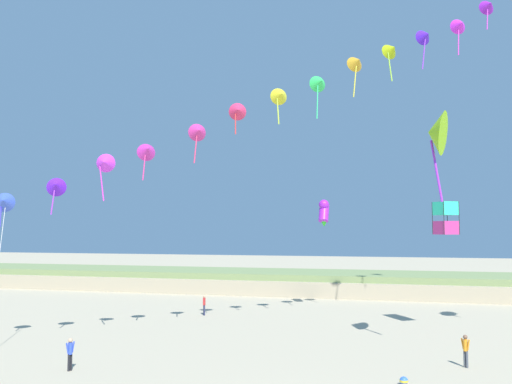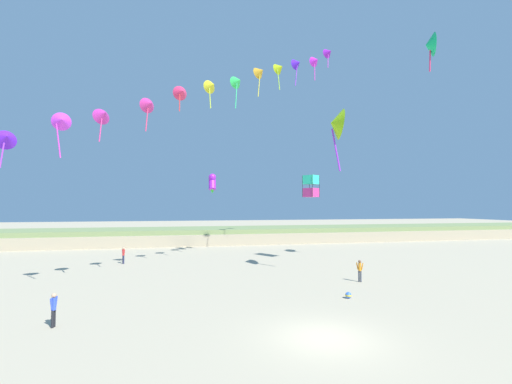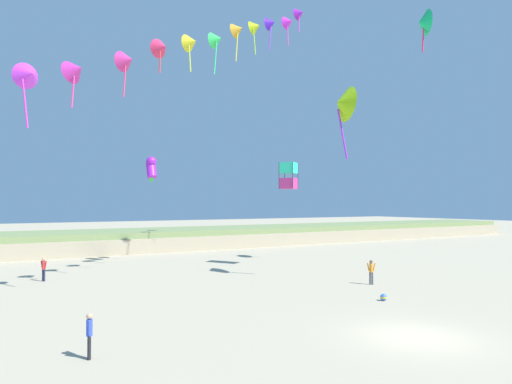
# 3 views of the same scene
# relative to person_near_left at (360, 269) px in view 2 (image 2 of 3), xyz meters

# --- Properties ---
(ground_plane) EXTENTS (240.00, 240.00, 0.00)m
(ground_plane) POSITION_rel_person_near_left_xyz_m (-6.72, -9.14, -0.90)
(ground_plane) COLOR tan
(dune_ridge) EXTENTS (120.00, 11.16, 2.13)m
(dune_ridge) POSITION_rel_person_near_left_xyz_m (-6.72, 29.89, 0.16)
(dune_ridge) COLOR tan
(dune_ridge) RESTS_ON ground
(person_near_left) EXTENTS (0.41, 0.46, 1.55)m
(person_near_left) POSITION_rel_person_near_left_xyz_m (0.00, 0.00, 0.00)
(person_near_left) COLOR #474C56
(person_near_left) RESTS_ON ground
(person_near_right) EXTENTS (0.21, 0.53, 1.51)m
(person_near_right) POSITION_rel_person_near_left_xyz_m (-17.97, -5.40, -0.02)
(person_near_right) COLOR black
(person_near_right) RESTS_ON ground
(person_mid_center) EXTENTS (0.38, 0.48, 1.55)m
(person_mid_center) POSITION_rel_person_near_left_xyz_m (-17.69, 11.81, -0.00)
(person_mid_center) COLOR #282D4C
(person_mid_center) RESTS_ON ground
(kite_banner_string) EXTENTS (29.09, 16.80, 23.11)m
(kite_banner_string) POSITION_rel_person_near_left_xyz_m (-10.25, 4.98, 14.22)
(kite_banner_string) COLOR blue
(large_kite_low_lead) EXTENTS (0.86, 1.36, 2.24)m
(large_kite_low_lead) POSITION_rel_person_near_left_xyz_m (-8.99, 16.58, 7.18)
(large_kite_low_lead) COLOR purple
(large_kite_mid_trail) EXTENTS (1.66, 1.66, 2.12)m
(large_kite_mid_trail) POSITION_rel_person_near_left_xyz_m (-0.06, 9.08, 6.45)
(large_kite_mid_trail) COLOR #CC3282
(large_kite_high_solo) EXTENTS (1.54, 2.10, 3.34)m
(large_kite_high_solo) POSITION_rel_person_near_left_xyz_m (8.55, 2.84, 18.52)
(large_kite_high_solo) COLOR #14C86B
(large_kite_outer_drift) EXTENTS (1.61, 2.55, 4.87)m
(large_kite_outer_drift) POSITION_rel_person_near_left_xyz_m (-1.03, 1.46, 10.75)
(large_kite_outer_drift) COLOR #9EDD12
(beach_ball) EXTENTS (0.36, 0.36, 0.36)m
(beach_ball) POSITION_rel_person_near_left_xyz_m (-2.89, -3.82, -0.72)
(beach_ball) COLOR blue
(beach_ball) RESTS_ON ground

